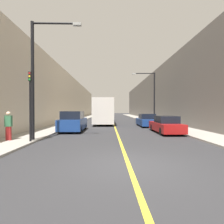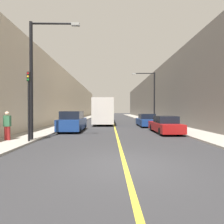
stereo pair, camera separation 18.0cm
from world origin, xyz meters
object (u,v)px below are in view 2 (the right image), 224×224
car_right_mid (146,121)px  street_lamp_left (36,71)px  bus (104,111)px  street_lamp_right (152,94)px  car_right_near (165,125)px  traffic_light (29,103)px  pedestrian (7,125)px  parked_suv_left (73,122)px

car_right_mid → street_lamp_left: street_lamp_left is taller
bus → street_lamp_left: street_lamp_left is taller
street_lamp_right → bus: bearing=158.4°
bus → car_right_near: size_ratio=2.54×
traffic_light → pedestrian: traffic_light is taller
bus → pedestrian: bearing=-109.7°
car_right_mid → street_lamp_right: bearing=64.0°
bus → traffic_light: bearing=-104.3°
parked_suv_left → traffic_light: 6.10m
car_right_near → parked_suv_left: bearing=170.2°
car_right_near → car_right_mid: (-0.32, 5.95, 0.02)m
street_lamp_right → car_right_near: bearing=-96.4°
car_right_near → street_lamp_right: street_lamp_right is taller
pedestrian → street_lamp_right: bearing=46.6°
parked_suv_left → street_lamp_right: 12.03m
parked_suv_left → car_right_near: parked_suv_left is taller
car_right_mid → pedestrian: (-10.61, -9.95, 0.34)m
car_right_near → pedestrian: pedestrian is taller
car_right_mid → street_lamp_right: size_ratio=0.67×
car_right_near → car_right_mid: size_ratio=1.02×
parked_suv_left → street_lamp_right: (9.07, 7.20, 3.26)m
parked_suv_left → street_lamp_left: bearing=-102.4°
car_right_mid → traffic_light: 13.88m
parked_suv_left → street_lamp_left: 6.37m
parked_suv_left → car_right_mid: 9.02m
car_right_mid → bus: bearing=134.8°
car_right_near → street_lamp_left: street_lamp_left is taller
bus → street_lamp_left: (-3.74, -14.97, 2.54)m
car_right_mid → parked_suv_left: bearing=-149.6°
parked_suv_left → traffic_light: traffic_light is taller
car_right_mid → car_right_near: bearing=-86.9°
street_lamp_left → street_lamp_right: street_lamp_left is taller
street_lamp_left → car_right_mid: bearing=47.6°
bus → street_lamp_right: (6.47, -2.57, 2.29)m
car_right_near → street_lamp_left: bearing=-157.6°
bus → pedestrian: (-5.44, -15.16, -0.80)m
parked_suv_left → traffic_light: bearing=-103.1°
street_lamp_left → street_lamp_right: bearing=50.5°
bus → parked_suv_left: (-2.60, -9.77, -0.97)m
street_lamp_left → street_lamp_right: (10.21, 12.40, -0.24)m
car_right_mid → street_lamp_right: street_lamp_right is taller
car_right_mid → street_lamp_left: bearing=-132.4°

